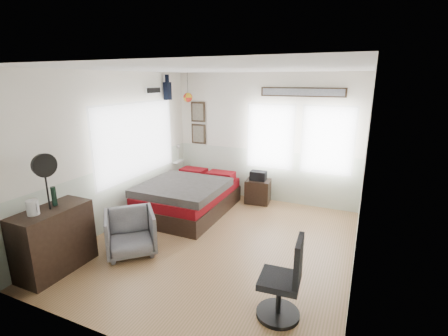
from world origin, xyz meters
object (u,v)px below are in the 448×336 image
at_px(bed, 189,197).
at_px(armchair, 130,233).
at_px(nightstand, 258,191).
at_px(dresser, 54,240).
at_px(task_chair, 284,286).

relative_size(bed, armchair, 2.81).
bearing_deg(nightstand, dresser, -122.12).
bearing_deg(task_chair, nightstand, 108.39).
xyz_separation_m(bed, nightstand, (1.09, 1.05, -0.07)).
distance_m(nightstand, task_chair, 3.50).
distance_m(bed, armchair, 1.73).
bearing_deg(bed, armchair, -90.39).
xyz_separation_m(dresser, nightstand, (1.73, 3.57, -0.20)).
xyz_separation_m(dresser, armchair, (0.63, 0.79, -0.12)).
relative_size(armchair, task_chair, 0.75).
relative_size(bed, nightstand, 4.07).
bearing_deg(armchair, dresser, -172.10).
bearing_deg(bed, dresser, -104.48).
bearing_deg(nightstand, task_chair, -73.42).
xyz_separation_m(armchair, task_chair, (2.45, -0.44, 0.06)).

